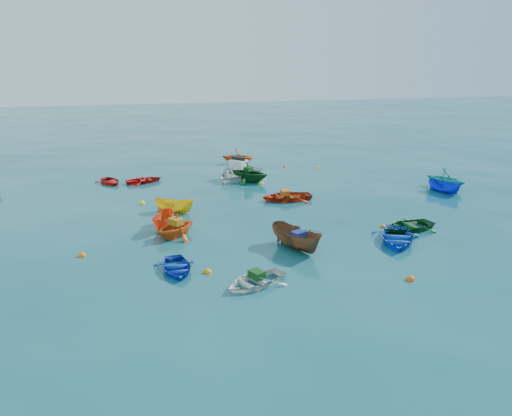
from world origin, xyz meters
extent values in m
plane|color=#0B4250|center=(0.00, 0.00, 0.00)|extent=(160.00, 160.00, 0.00)
imported|color=#0D28AB|center=(-5.35, -2.13, 0.00)|extent=(1.98, 2.68, 0.54)
imported|color=silver|center=(-2.32, -4.29, 0.00)|extent=(3.35, 2.99, 0.57)
imported|color=brown|center=(0.60, -0.86, 0.00)|extent=(2.46, 3.48, 1.26)
imported|color=#0F43BF|center=(5.81, -1.23, 0.00)|extent=(3.71, 4.16, 0.71)
imported|color=#E15815|center=(-4.99, 2.27, 0.00)|extent=(3.31, 3.26, 1.32)
imported|color=yellow|center=(-4.69, 6.61, 0.00)|extent=(2.69, 2.09, 0.99)
imported|color=#114C20|center=(7.33, 0.35, 0.00)|extent=(3.53, 2.84, 0.65)
imported|color=#1BACA7|center=(14.70, 7.93, 0.00)|extent=(3.52, 3.69, 1.51)
imported|color=red|center=(-6.25, 14.66, 0.00)|extent=(3.09, 2.55, 0.56)
imported|color=#F34816|center=(-5.50, 3.79, 0.00)|extent=(1.71, 2.74, 0.99)
imported|color=#0F4119|center=(1.45, 13.03, 0.00)|extent=(4.02, 4.01, 1.60)
imported|color=#B92F0F|center=(2.69, 7.58, 0.00)|extent=(3.35, 2.43, 0.69)
imported|color=#1028D2|center=(13.84, 6.75, 0.00)|extent=(1.86, 2.65, 0.96)
imported|color=#B6170F|center=(-8.73, 14.95, 0.00)|extent=(2.57, 2.96, 0.51)
imported|color=#D46214|center=(1.95, 19.63, 0.00)|extent=(3.52, 3.32, 1.48)
imported|color=white|center=(0.89, 14.28, 0.00)|extent=(5.72, 5.67, 1.57)
cube|color=#104115|center=(-2.23, -4.24, 0.44)|extent=(0.71, 0.78, 0.31)
cube|color=navy|center=(0.66, -1.00, 0.79)|extent=(0.80, 0.72, 0.32)
cube|color=#C67214|center=(-4.95, 2.30, 0.83)|extent=(0.84, 0.87, 0.34)
cube|color=#114715|center=(1.38, 13.10, 0.96)|extent=(0.79, 0.80, 0.31)
cube|color=#D26015|center=(2.59, 7.58, 0.51)|extent=(0.53, 0.69, 0.33)
sphere|color=orange|center=(-4.05, -2.63, 0.00)|extent=(0.38, 0.38, 0.38)
sphere|color=gold|center=(-5.16, 2.20, 0.00)|extent=(0.37, 0.37, 0.37)
sphere|color=#EC510C|center=(4.17, -5.41, 0.00)|extent=(0.39, 0.39, 0.39)
sphere|color=#FF640D|center=(-9.53, 0.65, 0.00)|extent=(0.38, 0.38, 0.38)
sphere|color=yellow|center=(2.11, 12.04, 0.00)|extent=(0.37, 0.37, 0.37)
sphere|color=orange|center=(6.28, 1.12, 0.00)|extent=(0.29, 0.29, 0.29)
sphere|color=yellow|center=(-6.56, 8.95, 0.00)|extent=(0.39, 0.39, 0.39)
sphere|color=orange|center=(5.55, 17.44, 0.00)|extent=(0.32, 0.32, 0.32)
sphere|color=yellow|center=(8.21, 16.31, 0.00)|extent=(0.30, 0.30, 0.30)
camera|label=1|loc=(-6.75, -22.54, 9.05)|focal=35.00mm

